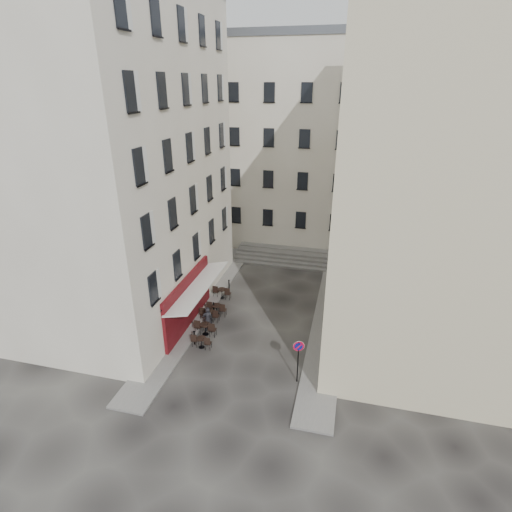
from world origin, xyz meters
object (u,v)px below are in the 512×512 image
(no_parking_sign, at_px, (298,354))
(bistro_table_b, at_px, (206,328))
(bistro_table_a, at_px, (202,341))
(pedestrian, at_px, (208,319))

(no_parking_sign, relative_size, bistro_table_b, 1.82)
(no_parking_sign, distance_m, bistro_table_a, 6.39)
(bistro_table_b, xyz_separation_m, pedestrian, (-0.02, 0.48, 0.35))
(bistro_table_b, distance_m, pedestrian, 0.60)
(bistro_table_a, bearing_deg, no_parking_sign, -14.49)
(bistro_table_a, distance_m, pedestrian, 1.87)
(bistro_table_a, height_order, pedestrian, pedestrian)
(no_parking_sign, bearing_deg, bistro_table_a, 146.98)
(pedestrian, bearing_deg, bistro_table_b, 64.30)
(bistro_table_a, distance_m, bistro_table_b, 1.35)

